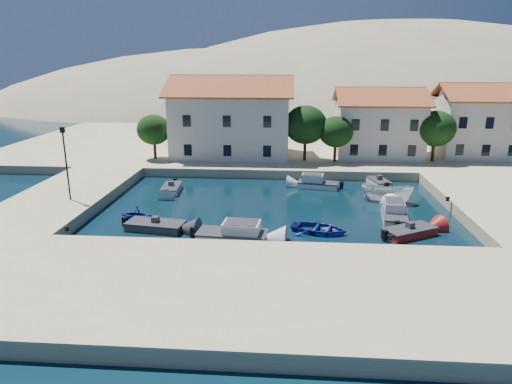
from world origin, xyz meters
TOP-DOWN VIEW (x-y plane):
  - ground at (0.00, 0.00)m, footprint 400.00×400.00m
  - quay_south at (0.00, -6.00)m, footprint 52.00×12.00m
  - quay_west at (-19.00, 10.00)m, footprint 8.00×20.00m
  - quay_north at (2.00, 38.00)m, footprint 80.00×36.00m
  - hills at (20.64, 123.62)m, footprint 254.00×176.00m
  - building_left at (-6.00, 28.00)m, footprint 14.70×9.45m
  - building_mid at (12.00, 29.00)m, footprint 10.50×8.40m
  - building_right at (24.00, 30.00)m, footprint 9.45×8.40m
  - trees at (4.51, 25.46)m, footprint 37.30×5.30m
  - lamppost at (-17.50, 8.00)m, footprint 0.35×0.25m
  - bollards at (2.80, 3.87)m, footprint 29.36×9.56m
  - motorboat_grey_sw at (-8.93, 4.06)m, footprint 4.66×2.61m
  - cabin_cruiser_south at (-2.83, 2.41)m, footprint 5.19×2.58m
  - rowboat_south at (3.54, 4.43)m, footprint 4.95×4.15m
  - motorboat_red_se at (10.19, 4.23)m, footprint 4.37×3.56m
  - cabin_cruiser_east at (9.83, 7.82)m, footprint 2.46×4.84m
  - boat_east at (10.17, 12.65)m, footprint 4.97×3.13m
  - motorboat_white_ne at (10.52, 18.35)m, footprint 2.24×3.58m
  - rowboat_west at (-11.08, 5.88)m, footprint 3.13×2.83m
  - motorboat_white_west at (-10.37, 14.44)m, footprint 1.91×3.82m
  - cabin_cruiser_north at (4.14, 16.84)m, footprint 4.30×2.38m

SIDE VIEW (x-z plane):
  - hills at x=20.64m, z-range -72.90..26.10m
  - ground at x=0.00m, z-range 0.00..0.00m
  - rowboat_south at x=3.54m, z-range -0.44..0.44m
  - boat_east at x=10.17m, z-range -0.90..0.90m
  - rowboat_west at x=-11.08m, z-range -0.72..0.72m
  - motorboat_grey_sw at x=-8.93m, z-range -0.33..0.92m
  - motorboat_red_se at x=10.19m, z-range -0.33..0.92m
  - motorboat_white_west at x=-10.37m, z-range -0.33..0.92m
  - motorboat_white_ne at x=10.52m, z-range -0.33..0.92m
  - cabin_cruiser_south at x=-2.83m, z-range -0.32..1.28m
  - cabin_cruiser_east at x=9.83m, z-range -0.32..1.28m
  - cabin_cruiser_north at x=4.14m, z-range -0.32..1.28m
  - quay_south at x=0.00m, z-range 0.00..1.00m
  - quay_west at x=-19.00m, z-range 0.00..1.00m
  - quay_north at x=2.00m, z-range 0.00..1.00m
  - bollards at x=2.80m, z-range 1.00..1.30m
  - lamppost at x=-17.50m, z-range 1.64..7.87m
  - trees at x=4.51m, z-range 1.61..8.06m
  - building_mid at x=12.00m, z-range 1.07..9.37m
  - building_right at x=24.00m, z-range 1.07..9.87m
  - building_left at x=-6.00m, z-range 1.09..10.79m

